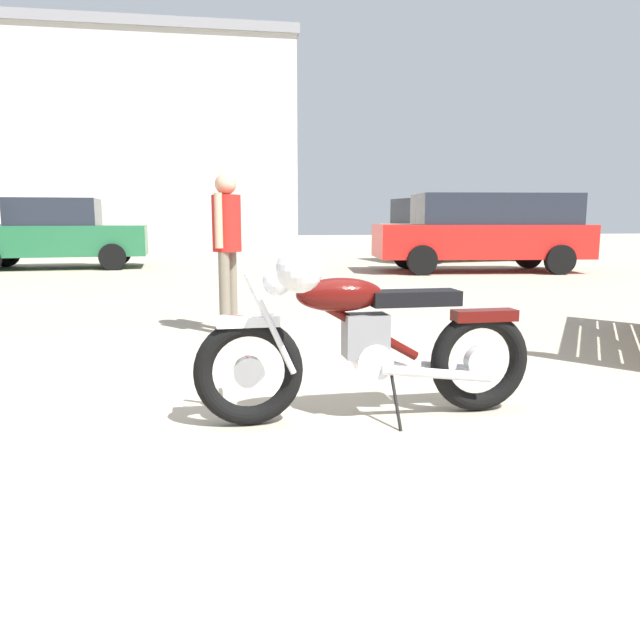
% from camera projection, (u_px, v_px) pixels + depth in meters
% --- Properties ---
extents(ground_plane, '(80.00, 80.00, 0.00)m').
position_uv_depth(ground_plane, '(308.00, 418.00, 3.76)').
color(ground_plane, tan).
extents(vintage_motorcycle, '(2.08, 0.74, 1.07)m').
position_uv_depth(vintage_motorcycle, '(361.00, 340.00, 3.66)').
color(vintage_motorcycle, black).
rests_on(vintage_motorcycle, ground_plane).
extents(bystander, '(0.30, 0.42, 1.66)m').
position_uv_depth(bystander, '(227.00, 236.00, 6.39)').
color(bystander, '#706656').
rests_on(bystander, ground_plane).
extents(pale_sedan_back, '(4.90, 2.46, 1.74)m').
position_uv_depth(pale_sedan_back, '(485.00, 230.00, 13.94)').
color(pale_sedan_back, black).
rests_on(pale_sedan_back, ground_plane).
extents(dark_sedan_left, '(4.89, 2.44, 1.74)m').
position_uv_depth(dark_sedan_left, '(464.00, 227.00, 17.57)').
color(dark_sedan_left, black).
rests_on(dark_sedan_left, ground_plane).
extents(white_estate_far, '(4.27, 2.06, 1.67)m').
position_uv_depth(white_estate_far, '(56.00, 234.00, 14.83)').
color(white_estate_far, black).
rests_on(white_estate_far, ground_plane).
extents(industrial_building, '(18.17, 13.16, 10.91)m').
position_uv_depth(industrial_building, '(136.00, 145.00, 36.54)').
color(industrial_building, beige).
rests_on(industrial_building, ground_plane).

